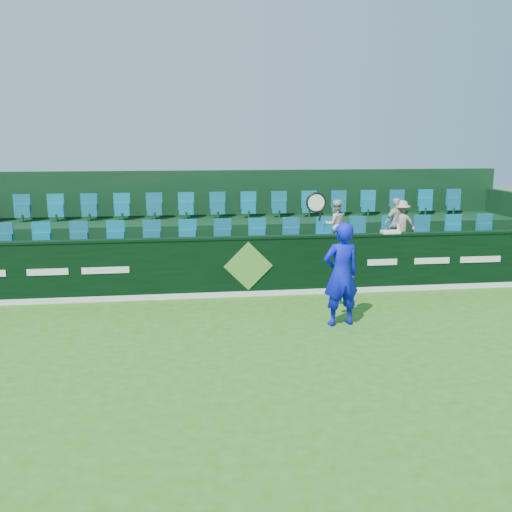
{
  "coord_description": "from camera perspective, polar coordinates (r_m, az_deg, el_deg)",
  "views": [
    {
      "loc": [
        -1.48,
        -8.39,
        3.46
      ],
      "look_at": [
        0.03,
        2.8,
        1.15
      ],
      "focal_mm": 40.0,
      "sensor_mm": 36.0,
      "label": 1
    }
  ],
  "objects": [
    {
      "name": "tennis_player",
      "position": [
        10.8,
        8.48,
        -1.76
      ],
      "size": [
        1.14,
        0.59,
        2.56
      ],
      "color": "#0C14DA",
      "rests_on": "ground"
    },
    {
      "name": "spectator_right",
      "position": [
        14.72,
        14.3,
        3.12
      ],
      "size": [
        0.78,
        0.47,
        1.18
      ],
      "primitive_type": "imported",
      "rotation": [
        0.0,
        0.0,
        3.1
      ],
      "color": "tan",
      "rests_on": "stand_tier_front"
    },
    {
      "name": "sponsor_hoarding",
      "position": [
        12.78,
        -0.82,
        -1.02
      ],
      "size": [
        16.0,
        0.25,
        1.35
      ],
      "color": "black",
      "rests_on": "ground"
    },
    {
      "name": "towel",
      "position": [
        13.44,
        13.29,
        2.35
      ],
      "size": [
        0.41,
        0.26,
        0.06
      ],
      "primitive_type": "cube",
      "color": "silver",
      "rests_on": "sponsor_hoarding"
    },
    {
      "name": "stand_rear",
      "position": [
        16.06,
        -2.31,
        3.53
      ],
      "size": [
        16.0,
        4.1,
        2.6
      ],
      "color": "black",
      "rests_on": "ground"
    },
    {
      "name": "stand_tier_front",
      "position": [
        13.91,
        -1.37,
        -1.14
      ],
      "size": [
        16.0,
        2.0,
        0.8
      ],
      "primitive_type": "cube",
      "color": "black",
      "rests_on": "ground"
    },
    {
      "name": "ground",
      "position": [
        9.19,
        2.2,
        -10.56
      ],
      "size": [
        60.0,
        60.0,
        0.0
      ],
      "primitive_type": "plane",
      "color": "#2B6A19",
      "rests_on": "ground"
    },
    {
      "name": "seat_row_front",
      "position": [
        14.16,
        -1.56,
        1.97
      ],
      "size": [
        13.5,
        0.5,
        0.6
      ],
      "primitive_type": "cube",
      "color": "#0D7292",
      "rests_on": "stand_tier_front"
    },
    {
      "name": "spectator_left",
      "position": [
        14.18,
        7.95,
        3.14
      ],
      "size": [
        0.63,
        0.51,
        1.22
      ],
      "primitive_type": "imported",
      "rotation": [
        0.0,
        0.0,
        3.23
      ],
      "color": "beige",
      "rests_on": "stand_tier_front"
    },
    {
      "name": "spectator_middle",
      "position": [
        14.67,
        13.84,
        3.24
      ],
      "size": [
        0.79,
        0.55,
        1.24
      ],
      "primitive_type": "imported",
      "rotation": [
        0.0,
        0.0,
        3.52
      ],
      "color": "beige",
      "rests_on": "stand_tier_front"
    },
    {
      "name": "drinks_bottle",
      "position": [
        13.5,
        14.07,
        2.69
      ],
      "size": [
        0.07,
        0.07,
        0.22
      ],
      "primitive_type": "cylinder",
      "color": "silver",
      "rests_on": "sponsor_hoarding"
    },
    {
      "name": "seat_row_back",
      "position": [
        15.86,
        -2.27,
        4.83
      ],
      "size": [
        13.5,
        0.5,
        0.6
      ],
      "primitive_type": "cube",
      "color": "#0D7292",
      "rests_on": "stand_tier_back"
    },
    {
      "name": "stand_tier_back",
      "position": [
        15.71,
        -2.14,
        1.26
      ],
      "size": [
        16.0,
        1.8,
        1.3
      ],
      "primitive_type": "cube",
      "color": "black",
      "rests_on": "ground"
    }
  ]
}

